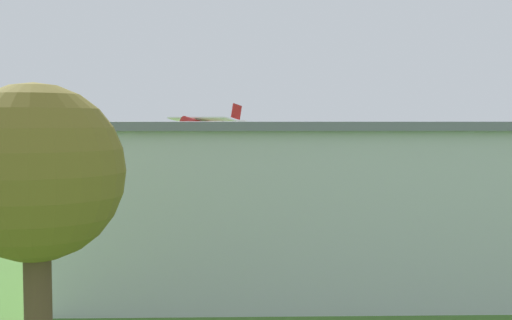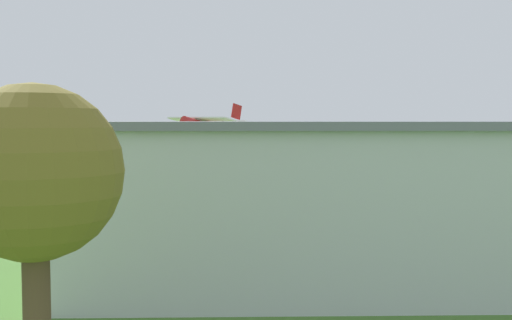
{
  "view_description": "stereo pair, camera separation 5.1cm",
  "coord_description": "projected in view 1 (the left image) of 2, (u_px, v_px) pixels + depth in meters",
  "views": [
    {
      "loc": [
        0.13,
        60.7,
        7.53
      ],
      "look_at": [
        -0.38,
        9.23,
        4.36
      ],
      "focal_mm": 44.78,
      "sensor_mm": 36.0,
      "label": 1
    },
    {
      "loc": [
        0.08,
        60.7,
        7.53
      ],
      "look_at": [
        -0.38,
        9.23,
        4.36
      ],
      "focal_mm": 44.78,
      "sensor_mm": 36.0,
      "label": 2
    }
  ],
  "objects": [
    {
      "name": "hangar",
      "position": [
        370.0,
        196.0,
        32.13
      ],
      "size": [
        29.33,
        16.45,
        7.5
      ],
      "color": "silver",
      "rests_on": "ground_plane"
    },
    {
      "name": "car_white",
      "position": [
        192.0,
        211.0,
        47.54
      ],
      "size": [
        2.44,
        4.52,
        1.64
      ],
      "color": "white",
      "rests_on": "ground_plane"
    },
    {
      "name": "tree_at_field_edge",
      "position": [
        35.0,
        176.0,
        15.49
      ],
      "size": [
        4.35,
        4.35,
        8.46
      ],
      "color": "brown",
      "rests_on": "ground_plane"
    },
    {
      "name": "person_beside_truck",
      "position": [
        351.0,
        207.0,
        49.52
      ],
      "size": [
        0.39,
        0.39,
        1.66
      ],
      "color": "orange",
      "rests_on": "ground_plane"
    },
    {
      "name": "car_grey",
      "position": [
        85.0,
        212.0,
        47.19
      ],
      "size": [
        2.47,
        4.35,
        1.55
      ],
      "color": "slate",
      "rests_on": "ground_plane"
    },
    {
      "name": "person_watching_takeoff",
      "position": [
        489.0,
        202.0,
        52.42
      ],
      "size": [
        0.53,
        0.53,
        1.73
      ],
      "color": "navy",
      "rests_on": "ground_plane"
    },
    {
      "name": "biplane",
      "position": [
        211.0,
        129.0,
        55.62
      ],
      "size": [
        7.53,
        7.58,
        4.06
      ],
      "color": "#B21E1E"
    },
    {
      "name": "car_orange",
      "position": [
        507.0,
        213.0,
        46.55
      ],
      "size": [
        2.03,
        4.28,
        1.5
      ],
      "color": "orange",
      "rests_on": "ground_plane"
    },
    {
      "name": "ground_plane",
      "position": [
        251.0,
        200.0,
        61.04
      ],
      "size": [
        400.0,
        400.0,
        0.0
      ],
      "primitive_type": "plane",
      "color": "#47752D"
    }
  ]
}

